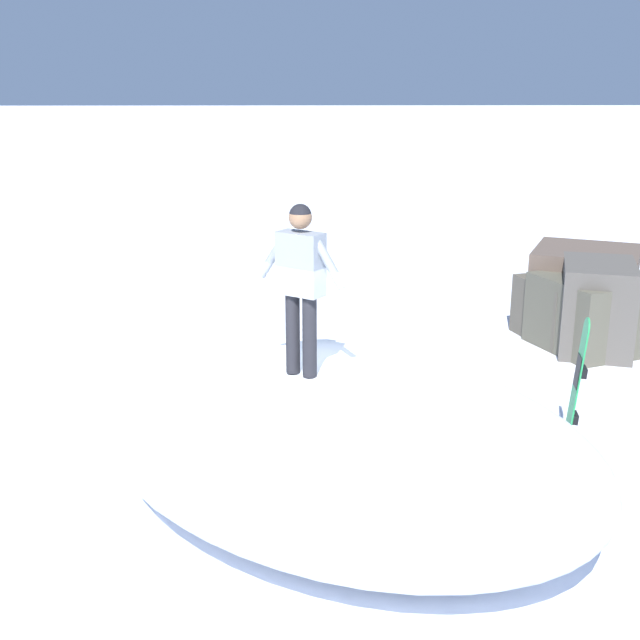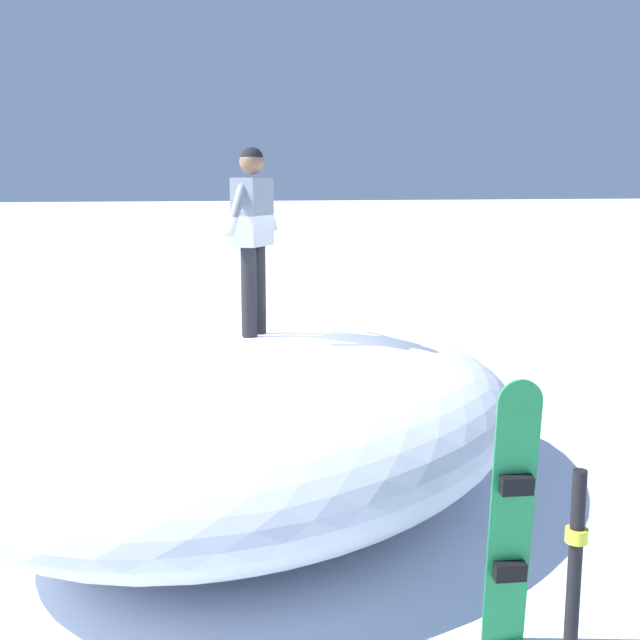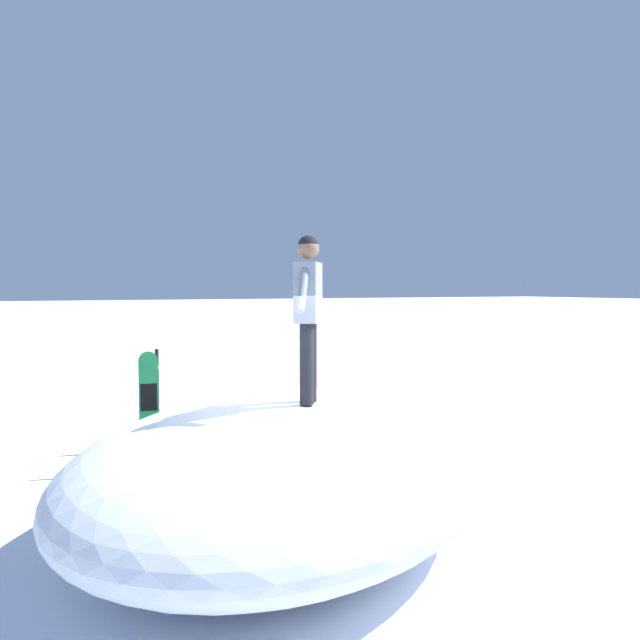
# 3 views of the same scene
# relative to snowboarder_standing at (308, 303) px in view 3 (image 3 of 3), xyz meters

# --- Properties ---
(ground) EXTENTS (240.00, 240.00, 0.00)m
(ground) POSITION_rel_snowboarder_standing_xyz_m (0.15, 0.18, -2.42)
(ground) COLOR white
(snow_mound) EXTENTS (7.00, 7.00, 1.41)m
(snow_mound) POSITION_rel_snowboarder_standing_xyz_m (0.34, 0.07, -1.71)
(snow_mound) COLOR white
(snow_mound) RESTS_ON ground
(snowboarder_standing) EXTENTS (0.88, 0.65, 1.68)m
(snowboarder_standing) POSITION_rel_snowboarder_standing_xyz_m (0.00, 0.00, 0.00)
(snowboarder_standing) COLOR black
(snowboarder_standing) RESTS_ON snow_mound
(snowboard_primary_upright) EXTENTS (0.21, 0.28, 1.69)m
(snowboard_primary_upright) POSITION_rel_snowboarder_standing_xyz_m (3.10, 0.98, -1.54)
(snowboard_primary_upright) COLOR #1E8C47
(snowboard_primary_upright) RESTS_ON ground
(trail_marker_pole) EXTENTS (0.10, 0.10, 1.60)m
(trail_marker_pole) POSITION_rel_snowboarder_standing_xyz_m (4.30, 0.61, -1.57)
(trail_marker_pole) COLOR black
(trail_marker_pole) RESTS_ON ground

